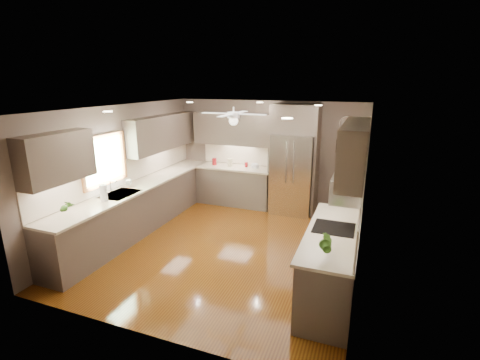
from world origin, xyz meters
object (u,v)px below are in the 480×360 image
Objects in this scene: refrigerator at (293,162)px; microwave at (347,189)px; paper_towel at (104,193)px; soap_bottle at (129,182)px; canister_c at (230,163)px; bowl at (255,167)px; canister_a at (214,162)px; potted_plant_right at (326,243)px; stool at (336,220)px; canister_d at (246,165)px; potted_plant_left at (66,206)px.

microwave is at bearing -63.91° from refrigerator.
soap_bottle is at bearing 98.97° from paper_towel.
canister_c reaches higher than bowl.
canister_a is 0.91× the size of soap_bottle.
potted_plant_right is at bearing -9.60° from paper_towel.
canister_a is 0.37× the size of stool.
microwave is at bearing -6.95° from soap_bottle.
canister_a is 1.98m from refrigerator.
microwave is at bearing 83.02° from potted_plant_right.
microwave is (2.88, -2.75, 0.45)m from canister_c.
refrigerator is 1.65m from stool.
canister_d is at bearing 167.28° from bowl.
bowl is (1.73, 3.88, -0.13)m from potted_plant_left.
canister_d is 4.49m from potted_plant_right.
canister_a is at bearing -175.06° from canister_d.
bowl is at bearing -12.72° from canister_d.
soap_bottle reaches higher than bowl.
canister_d is (0.39, 0.06, -0.03)m from canister_c.
soap_bottle is at bearing -118.17° from canister_c.
potted_plant_left is at bearing -140.91° from stool.
stool is (-0.24, 1.92, -1.24)m from microwave.
potted_plant_left is 4.67m from refrigerator.
canister_a is at bearing 179.16° from refrigerator.
canister_a is 3.17m from paper_towel.
potted_plant_left is 0.97× the size of potted_plant_right.
potted_plant_right is 1.04× the size of paper_towel.
stool is at bearing -21.60° from canister_d.
soap_bottle is 2.91m from bowl.
canister_c is at bearing 126.30° from potted_plant_right.
stool is at bearing 97.15° from microwave.
microwave is at bearing -43.64° from canister_c.
stool is at bearing 39.09° from potted_plant_left.
potted_plant_left is 1.55× the size of bowl.
potted_plant_right is 4.33m from bowl.
canister_c reaches higher than canister_a.
canister_a is 0.53× the size of potted_plant_right.
soap_bottle is 0.93× the size of bowl.
bowl is (0.23, -0.05, -0.03)m from canister_d.
canister_a is at bearing -179.02° from bowl.
bowl is 3.60m from microwave.
potted_plant_left is at bearing -124.77° from refrigerator.
canister_c is 2.88m from stool.
stool is 4.43m from paper_towel.
potted_plant_right reaches higher than soap_bottle.
soap_bottle is at bearing 159.21° from potted_plant_right.
canister_c is (0.41, 0.01, 0.01)m from canister_a.
bowl reaches higher than stool.
potted_plant_left reaches higher than paper_towel.
potted_plant_left is 1.01× the size of paper_towel.
bowl is 0.65× the size of paper_towel.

